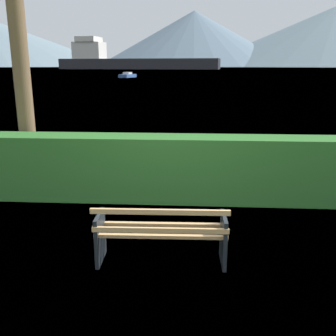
{
  "coord_description": "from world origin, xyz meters",
  "views": [
    {
      "loc": [
        0.39,
        -4.69,
        2.58
      ],
      "look_at": [
        0.0,
        1.34,
        0.95
      ],
      "focal_mm": 40.95,
      "sensor_mm": 36.0,
      "label": 1
    }
  ],
  "objects": [
    {
      "name": "hedge_row",
      "position": [
        0.0,
        2.48,
        0.63
      ],
      "size": [
        10.42,
        0.72,
        1.26
      ],
      "primitive_type": "cube",
      "color": "#2D6B28",
      "rests_on": "ground_plane"
    },
    {
      "name": "park_bench",
      "position": [
        0.0,
        -0.06,
        0.43
      ],
      "size": [
        1.74,
        0.61,
        0.87
      ],
      "color": "tan",
      "rests_on": "ground_plane"
    },
    {
      "name": "water_surface",
      "position": [
        0.0,
        306.72,
        0.0
      ],
      "size": [
        620.0,
        620.0,
        0.0
      ],
      "primitive_type": "plane",
      "color": "#7A99A8",
      "rests_on": "ground_plane"
    },
    {
      "name": "ground_plane",
      "position": [
        0.0,
        0.0,
        0.0
      ],
      "size": [
        1400.0,
        1400.0,
        0.0
      ],
      "primitive_type": "plane",
      "color": "olive"
    },
    {
      "name": "distant_hills",
      "position": [
        -22.61,
        583.15,
        38.72
      ],
      "size": [
        909.5,
        401.58,
        83.32
      ],
      "color": "slate",
      "rests_on": "ground_plane"
    },
    {
      "name": "cargo_ship_large",
      "position": [
        -40.36,
        232.13,
        5.28
      ],
      "size": [
        97.79,
        29.44,
        18.87
      ],
      "color": "#232328",
      "rests_on": "water_surface"
    },
    {
      "name": "fishing_boat_near",
      "position": [
        -13.44,
        76.99,
        0.4
      ],
      "size": [
        3.06,
        5.74,
        1.08
      ],
      "color": "#335693",
      "rests_on": "water_surface"
    }
  ]
}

